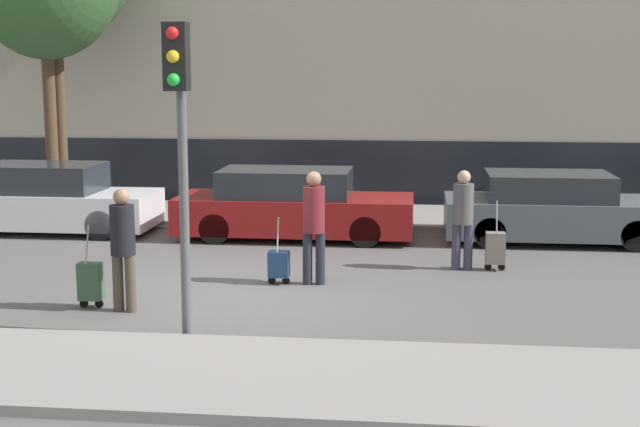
# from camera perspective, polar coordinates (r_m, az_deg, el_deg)

# --- Properties ---
(ground_plane) EXTENTS (80.00, 80.00, 0.00)m
(ground_plane) POSITION_cam_1_polar(r_m,az_deg,el_deg) (13.49, -5.09, -5.13)
(ground_plane) COLOR #565451
(sidewalk_near) EXTENTS (28.00, 2.50, 0.12)m
(sidewalk_near) POSITION_cam_1_polar(r_m,az_deg,el_deg) (9.98, -9.45, -10.05)
(sidewalk_near) COLOR gray
(sidewalk_near) RESTS_ON ground_plane
(sidewalk_far) EXTENTS (28.00, 3.00, 0.12)m
(sidewalk_far) POSITION_cam_1_polar(r_m,az_deg,el_deg) (20.24, -1.15, -0.10)
(sidewalk_far) COLOR gray
(sidewalk_far) RESTS_ON ground_plane
(parked_car_0) EXTENTS (4.32, 1.77, 1.41)m
(parked_car_0) POSITION_cam_1_polar(r_m,az_deg,el_deg) (19.22, -16.97, 0.81)
(parked_car_0) COLOR silver
(parked_car_0) RESTS_ON ground_plane
(parked_car_1) EXTENTS (4.68, 1.78, 1.38)m
(parked_car_1) POSITION_cam_1_polar(r_m,az_deg,el_deg) (17.72, -1.77, 0.49)
(parked_car_1) COLOR maroon
(parked_car_1) RESTS_ON ground_plane
(parked_car_2) EXTENTS (4.30, 1.90, 1.35)m
(parked_car_2) POSITION_cam_1_polar(r_m,az_deg,el_deg) (17.93, 14.76, 0.26)
(parked_car_2) COLOR #4C5156
(parked_car_2) RESTS_ON ground_plane
(pedestrian_left) EXTENTS (0.34, 0.34, 1.72)m
(pedestrian_left) POSITION_cam_1_polar(r_m,az_deg,el_deg) (12.56, -12.50, -1.80)
(pedestrian_left) COLOR #4C4233
(pedestrian_left) RESTS_ON ground_plane
(trolley_left) EXTENTS (0.34, 0.29, 1.19)m
(trolley_left) POSITION_cam_1_polar(r_m,az_deg,el_deg) (12.98, -14.47, -4.22)
(trolley_left) COLOR #335138
(trolley_left) RESTS_ON ground_plane
(pedestrian_center) EXTENTS (0.35, 0.34, 1.78)m
(pedestrian_center) POSITION_cam_1_polar(r_m,az_deg,el_deg) (13.81, -0.40, -0.44)
(pedestrian_center) COLOR #23232D
(pedestrian_center) RESTS_ON ground_plane
(trolley_center) EXTENTS (0.34, 0.29, 1.07)m
(trolley_center) POSITION_cam_1_polar(r_m,az_deg,el_deg) (13.96, -2.65, -3.26)
(trolley_center) COLOR navy
(trolley_center) RESTS_ON ground_plane
(pedestrian_right) EXTENTS (0.35, 0.34, 1.68)m
(pedestrian_right) POSITION_cam_1_polar(r_m,az_deg,el_deg) (15.02, 9.14, -0.02)
(pedestrian_right) COLOR #383347
(pedestrian_right) RESTS_ON ground_plane
(trolley_right) EXTENTS (0.34, 0.29, 1.19)m
(trolley_right) POSITION_cam_1_polar(r_m,az_deg,el_deg) (15.17, 11.16, -2.19)
(trolley_right) COLOR slate
(trolley_right) RESTS_ON ground_plane
(traffic_light) EXTENTS (0.28, 0.47, 3.88)m
(traffic_light) POSITION_cam_1_polar(r_m,az_deg,el_deg) (10.84, -8.99, 6.08)
(traffic_light) COLOR #515154
(traffic_light) RESTS_ON ground_plane
(parked_bicycle) EXTENTS (1.77, 0.06, 0.96)m
(parked_bicycle) POSITION_cam_1_polar(r_m,az_deg,el_deg) (20.07, 12.24, 0.86)
(parked_bicycle) COLOR black
(parked_bicycle) RESTS_ON sidewalk_far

